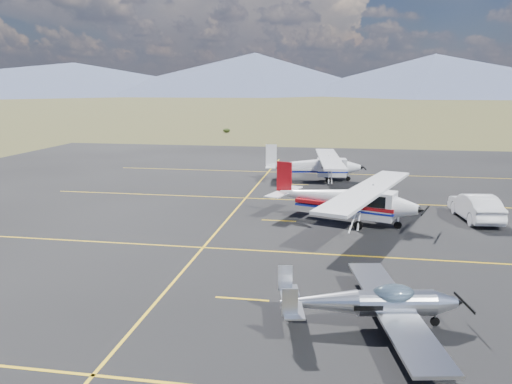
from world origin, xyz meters
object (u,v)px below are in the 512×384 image
(aircraft_low_wing, at_px, (374,303))
(sedan, at_px, (476,207))
(aircraft_plain, at_px, (315,165))
(aircraft_cessna, at_px, (346,198))

(aircraft_low_wing, height_order, sedan, aircraft_low_wing)
(aircraft_low_wing, distance_m, sedan, 15.89)
(aircraft_low_wing, relative_size, aircraft_plain, 0.69)
(aircraft_low_wing, bearing_deg, aircraft_cessna, 83.19)
(aircraft_low_wing, distance_m, aircraft_plain, 25.54)
(aircraft_cessna, bearing_deg, aircraft_plain, 119.88)
(aircraft_low_wing, distance_m, aircraft_cessna, 12.77)
(aircraft_low_wing, bearing_deg, aircraft_plain, 86.77)
(aircraft_plain, relative_size, sedan, 2.46)
(aircraft_plain, bearing_deg, sedan, -53.70)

